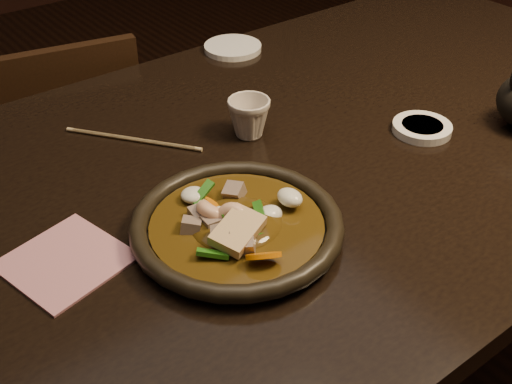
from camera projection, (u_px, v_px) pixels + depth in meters
table at (318, 175)px, 1.14m from camera, size 1.60×0.90×0.75m
chair at (66, 174)px, 1.56m from camera, size 0.45×0.45×0.80m
plate at (237, 226)px, 0.87m from camera, size 0.29×0.29×0.03m
stirfry at (235, 223)px, 0.87m from camera, size 0.18×0.21×0.06m
soy_dish at (422, 128)px, 1.10m from camera, size 0.10×0.10×0.01m
saucer_right at (233, 48)px, 1.38m from camera, size 0.12×0.12×0.01m
tea_cup at (249, 117)px, 1.08m from camera, size 0.09×0.08×0.07m
chopsticks at (133, 139)px, 1.08m from camera, size 0.15×0.20×0.01m
napkin at (66, 261)px, 0.84m from camera, size 0.17×0.17×0.00m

